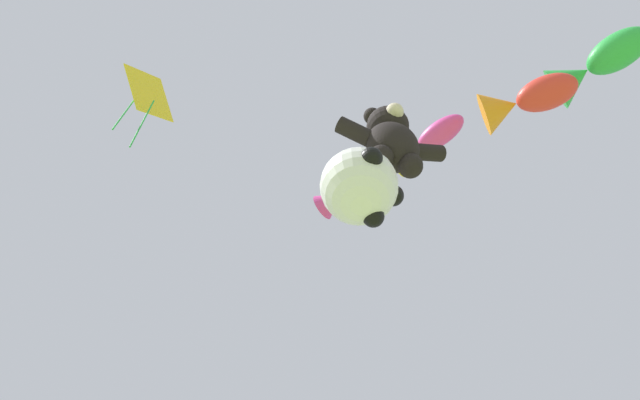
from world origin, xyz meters
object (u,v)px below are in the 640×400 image
Objects in this scene: teddy_bear_kite at (391,140)px; diamond_kite at (148,96)px; fish_kite_emerald at (594,66)px; fish_kite_magenta at (424,145)px; fish_kite_crimson at (523,101)px; fish_kite_tangerine at (344,192)px; soccer_ball_kite at (360,187)px.

teddy_bear_kite is 5.55m from diamond_kite.
fish_kite_magenta is at bearing 129.64° from fish_kite_emerald.
fish_kite_magenta is 2.59m from fish_kite_crimson.
diamond_kite is at bearing 178.06° from fish_kite_magenta.
fish_kite_tangerine is at bearing 133.07° from fish_kite_emerald.
fish_kite_magenta is 0.90× the size of fish_kite_emerald.
soccer_ball_kite is 0.55× the size of fish_kite_emerald.
fish_kite_tangerine is at bearing 130.19° from fish_kite_crimson.
fish_kite_magenta is (2.42, 1.48, 5.75)m from soccer_ball_kite.
diamond_kite is at bearing -166.66° from fish_kite_tangerine.
teddy_bear_kite is 4.31m from fish_kite_tangerine.
fish_kite_magenta is at bearing 121.96° from fish_kite_crimson.
fish_kite_crimson is 0.68× the size of diamond_kite.
fish_kite_emerald reaches higher than teddy_bear_kite.
teddy_bear_kite is 1.19× the size of fish_kite_tangerine.
fish_kite_tangerine is 2.19m from fish_kite_magenta.
soccer_ball_kite is 5.72m from fish_kite_tangerine.
fish_kite_tangerine reaches higher than fish_kite_crimson.
soccer_ball_kite is 6.21m from diamond_kite.
fish_kite_magenta is 0.96× the size of fish_kite_crimson.
fish_kite_crimson is at bearing -8.08° from teddy_bear_kite.
diamond_kite is (-3.76, 1.69, 4.65)m from soccer_ball_kite.
fish_kite_magenta is (1.54, -1.31, 0.83)m from fish_kite_tangerine.
teddy_bear_kite is 1.82m from soccer_ball_kite.
teddy_bear_kite is at bearing -21.98° from diamond_kite.
fish_kite_magenta is at bearing 31.33° from soccer_ball_kite.
teddy_bear_kite is at bearing -95.46° from fish_kite_tangerine.
fish_kite_crimson is at bearing -49.81° from fish_kite_tangerine.
soccer_ball_kite is 0.40× the size of diamond_kite.
diamond_kite is (-6.18, 0.21, -1.10)m from fish_kite_magenta.
soccer_ball_kite is 0.74× the size of fish_kite_tangerine.
teddy_bear_kite is 0.94× the size of fish_kite_crimson.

